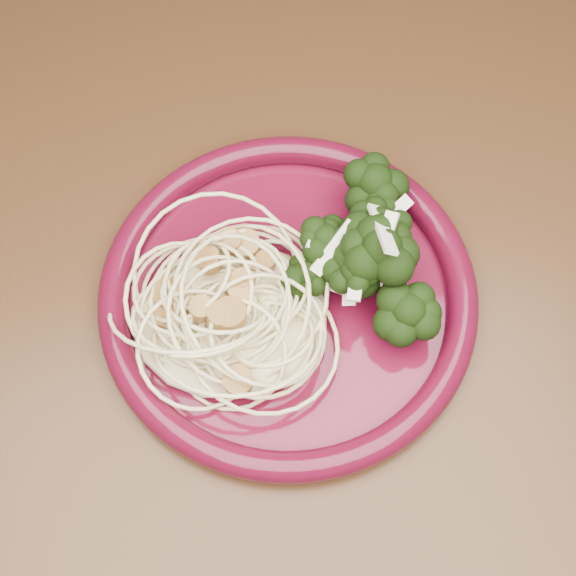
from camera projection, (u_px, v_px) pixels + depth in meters
The scene contains 6 objects.
dining_table at pixel (407, 284), 0.67m from camera, with size 1.20×0.80×0.75m.
dinner_plate at pixel (288, 295), 0.55m from camera, with size 0.32×0.32×0.02m.
spaghetti_pile at pixel (230, 312), 0.53m from camera, with size 0.13×0.12×0.03m, color #F4E5A6.
scallop_cluster at pixel (227, 290), 0.50m from camera, with size 0.11×0.11×0.04m, color #AC7D3B, non-canonical shape.
broccoli_pile at pixel (358, 252), 0.54m from camera, with size 0.09×0.15×0.05m, color black.
onion_garnish at pixel (362, 228), 0.51m from camera, with size 0.06×0.09×0.05m, color white, non-canonical shape.
Camera 1 is at (-0.15, -0.28, 1.25)m, focal length 50.00 mm.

